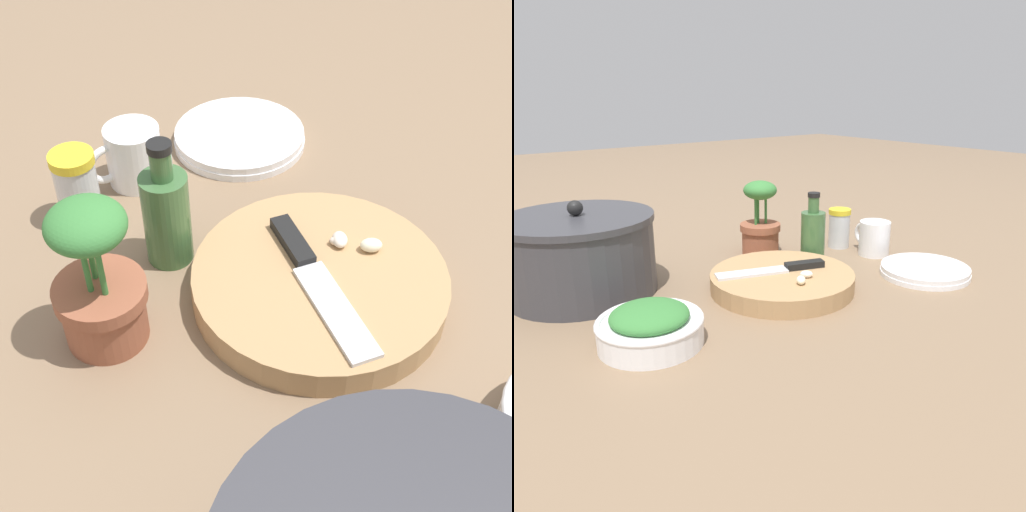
# 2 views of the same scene
# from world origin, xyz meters

# --- Properties ---
(ground_plane) EXTENTS (5.00, 5.00, 0.00)m
(ground_plane) POSITION_xyz_m (0.00, 0.00, 0.00)
(ground_plane) COLOR #7F664C
(cutting_board) EXTENTS (0.28, 0.28, 0.03)m
(cutting_board) POSITION_xyz_m (-0.02, -0.09, 0.02)
(cutting_board) COLOR tan
(cutting_board) RESTS_ON ground_plane
(chef_knife) EXTENTS (0.21, 0.10, 0.01)m
(chef_knife) POSITION_xyz_m (-0.02, -0.08, 0.04)
(chef_knife) COLOR black
(chef_knife) RESTS_ON cutting_board
(garlic_cloves) EXTENTS (0.06, 0.05, 0.02)m
(garlic_cloves) POSITION_xyz_m (-0.01, -0.14, 0.04)
(garlic_cloves) COLOR silver
(garlic_cloves) RESTS_ON cutting_board
(spice_jar) EXTENTS (0.05, 0.05, 0.09)m
(spice_jar) POSITION_xyz_m (0.26, 0.04, 0.05)
(spice_jar) COLOR silver
(spice_jar) RESTS_ON ground_plane
(coffee_mug) EXTENTS (0.07, 0.10, 0.08)m
(coffee_mug) POSITION_xyz_m (0.29, -0.05, 0.04)
(coffee_mug) COLOR white
(coffee_mug) RESTS_ON ground_plane
(plate_stack) EXTENTS (0.18, 0.18, 0.02)m
(plate_stack) POSITION_xyz_m (0.26, -0.21, 0.01)
(plate_stack) COLOR white
(plate_stack) RESTS_ON ground_plane
(oil_bottle) EXTENTS (0.05, 0.05, 0.16)m
(oil_bottle) POSITION_xyz_m (0.14, 0.00, 0.06)
(oil_bottle) COLOR #3D6638
(oil_bottle) RESTS_ON ground_plane
(potted_herb) EXTENTS (0.09, 0.09, 0.17)m
(potted_herb) POSITION_xyz_m (0.08, 0.12, 0.07)
(potted_herb) COLOR #935138
(potted_herb) RESTS_ON ground_plane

